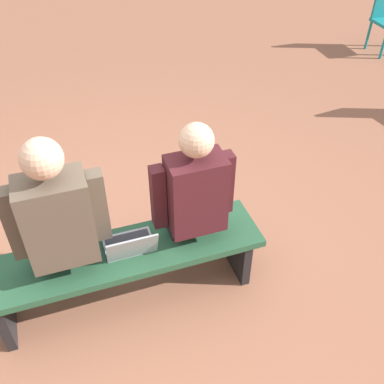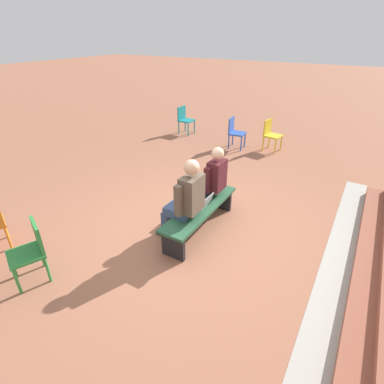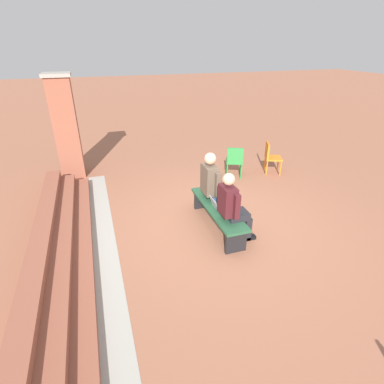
{
  "view_description": "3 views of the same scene",
  "coord_description": "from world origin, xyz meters",
  "px_view_note": "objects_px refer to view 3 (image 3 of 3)",
  "views": [
    {
      "loc": [
        0.14,
        2.03,
        2.58
      ],
      "look_at": [
        -0.58,
        -0.05,
        0.74
      ],
      "focal_mm": 42.0,
      "sensor_mm": 36.0,
      "label": 1
    },
    {
      "loc": [
        3.52,
        2.03,
        2.96
      ],
      "look_at": [
        0.1,
        -0.01,
        0.8
      ],
      "focal_mm": 28.0,
      "sensor_mm": 36.0,
      "label": 2
    },
    {
      "loc": [
        -4.56,
        2.03,
        3.2
      ],
      "look_at": [
        0.02,
        0.5,
        0.78
      ],
      "focal_mm": 28.0,
      "sensor_mm": 36.0,
      "label": 3
    }
  ],
  "objects_px": {
    "person_adult": "(215,185)",
    "laptop": "(218,205)",
    "bench": "(218,211)",
    "plastic_chair_foreground": "(235,160)",
    "plastic_chair_far_left": "(271,156)",
    "person_student": "(233,206)"
  },
  "relations": [
    {
      "from": "person_adult",
      "to": "laptop",
      "type": "height_order",
      "value": "person_adult"
    },
    {
      "from": "person_adult",
      "to": "laptop",
      "type": "bearing_deg",
      "value": 167.94
    },
    {
      "from": "bench",
      "to": "plastic_chair_foreground",
      "type": "height_order",
      "value": "plastic_chair_foreground"
    },
    {
      "from": "bench",
      "to": "plastic_chair_foreground",
      "type": "bearing_deg",
      "value": -32.95
    },
    {
      "from": "person_adult",
      "to": "plastic_chair_far_left",
      "type": "distance_m",
      "value": 2.9
    },
    {
      "from": "bench",
      "to": "person_student",
      "type": "relative_size",
      "value": 1.37
    },
    {
      "from": "plastic_chair_foreground",
      "to": "laptop",
      "type": "bearing_deg",
      "value": 147.29
    },
    {
      "from": "bench",
      "to": "plastic_chair_far_left",
      "type": "relative_size",
      "value": 2.14
    },
    {
      "from": "plastic_chair_far_left",
      "to": "bench",
      "type": "bearing_deg",
      "value": 130.55
    },
    {
      "from": "plastic_chair_foreground",
      "to": "bench",
      "type": "bearing_deg",
      "value": 147.05
    },
    {
      "from": "bench",
      "to": "person_student",
      "type": "xyz_separation_m",
      "value": [
        -0.47,
        -0.07,
        0.35
      ]
    },
    {
      "from": "person_student",
      "to": "person_adult",
      "type": "bearing_deg",
      "value": -0.31
    },
    {
      "from": "person_student",
      "to": "person_adult",
      "type": "relative_size",
      "value": 0.95
    },
    {
      "from": "bench",
      "to": "laptop",
      "type": "xyz_separation_m",
      "value": [
        -0.04,
        0.01,
        0.15
      ]
    },
    {
      "from": "laptop",
      "to": "plastic_chair_far_left",
      "type": "distance_m",
      "value": 3.19
    },
    {
      "from": "person_adult",
      "to": "plastic_chair_foreground",
      "type": "distance_m",
      "value": 2.16
    },
    {
      "from": "person_student",
      "to": "bench",
      "type": "bearing_deg",
      "value": 7.96
    },
    {
      "from": "plastic_chair_foreground",
      "to": "person_student",
      "type": "bearing_deg",
      "value": 153.33
    },
    {
      "from": "person_adult",
      "to": "plastic_chair_foreground",
      "type": "xyz_separation_m",
      "value": [
        1.72,
        -1.27,
        -0.26
      ]
    },
    {
      "from": "person_student",
      "to": "laptop",
      "type": "bearing_deg",
      "value": 10.2
    },
    {
      "from": "person_student",
      "to": "plastic_chair_far_left",
      "type": "xyz_separation_m",
      "value": [
        2.52,
        -2.33,
        -0.23
      ]
    },
    {
      "from": "bench",
      "to": "plastic_chair_far_left",
      "type": "distance_m",
      "value": 3.16
    }
  ]
}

